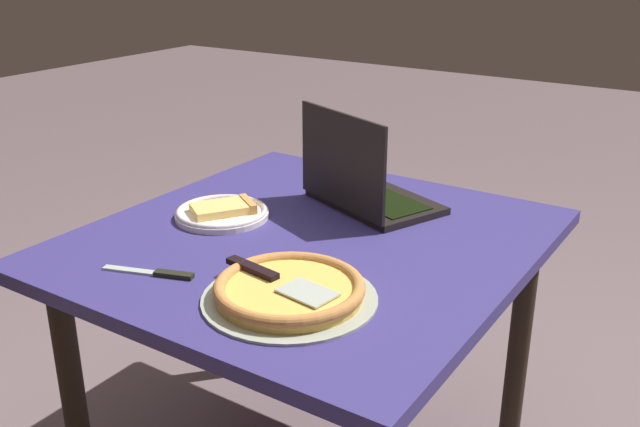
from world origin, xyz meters
name	(u,v)px	position (x,y,z in m)	size (l,w,h in m)	color
dining_table	(309,271)	(0.00, 0.00, 0.62)	(1.02, 0.97, 0.72)	navy
laptop	(363,186)	(0.23, -0.01, 0.77)	(0.33, 0.39, 0.26)	black
pizza_plate	(223,212)	(-0.02, 0.24, 0.73)	(0.23, 0.23, 0.04)	white
pizza_tray	(289,290)	(-0.28, -0.14, 0.74)	(0.34, 0.34, 0.04)	#A2AA99
table_knife	(157,273)	(-0.34, 0.14, 0.72)	(0.08, 0.20, 0.01)	#B2C8B8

